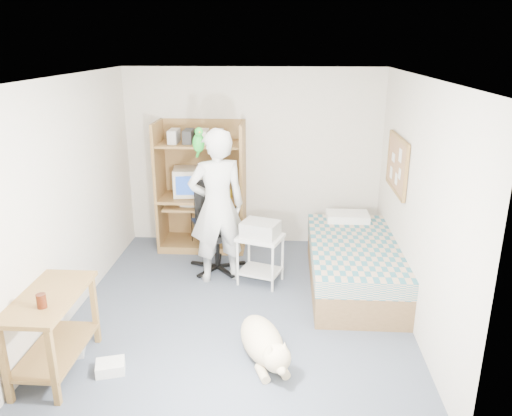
% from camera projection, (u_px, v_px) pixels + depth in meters
% --- Properties ---
extents(floor, '(4.00, 4.00, 0.00)m').
position_uv_depth(floor, '(241.00, 307.00, 5.57)').
color(floor, '#404957').
rests_on(floor, ground).
extents(wall_back, '(3.60, 0.02, 2.50)m').
position_uv_depth(wall_back, '(253.00, 158.00, 7.06)').
color(wall_back, silver).
rests_on(wall_back, floor).
extents(wall_right, '(0.02, 4.00, 2.50)m').
position_uv_depth(wall_right, '(416.00, 204.00, 5.06)').
color(wall_right, silver).
rests_on(wall_right, floor).
extents(wall_left, '(0.02, 4.00, 2.50)m').
position_uv_depth(wall_left, '(71.00, 198.00, 5.28)').
color(wall_left, silver).
rests_on(wall_left, floor).
extents(ceiling, '(3.60, 4.00, 0.02)m').
position_uv_depth(ceiling, '(238.00, 77.00, 4.77)').
color(ceiling, white).
rests_on(ceiling, wall_back).
extents(computer_hutch, '(1.20, 0.63, 1.80)m').
position_uv_depth(computer_hutch, '(202.00, 191.00, 6.99)').
color(computer_hutch, brown).
rests_on(computer_hutch, floor).
extents(bed, '(1.02, 2.02, 0.66)m').
position_uv_depth(bed, '(353.00, 264.00, 5.98)').
color(bed, brown).
rests_on(bed, floor).
extents(side_desk, '(0.50, 1.00, 0.75)m').
position_uv_depth(side_desk, '(52.00, 321.00, 4.37)').
color(side_desk, brown).
rests_on(side_desk, floor).
extents(corkboard, '(0.04, 0.94, 0.66)m').
position_uv_depth(corkboard, '(397.00, 164.00, 5.85)').
color(corkboard, brown).
rests_on(corkboard, wall_right).
extents(office_chair, '(0.65, 0.66, 1.14)m').
position_uv_depth(office_chair, '(216.00, 239.00, 6.42)').
color(office_chair, black).
rests_on(office_chair, floor).
extents(person, '(0.81, 0.67, 1.89)m').
position_uv_depth(person, '(217.00, 207.00, 5.96)').
color(person, silver).
rests_on(person, floor).
extents(parrot, '(0.14, 0.24, 0.38)m').
position_uv_depth(parrot, '(199.00, 141.00, 5.73)').
color(parrot, '#149021').
rests_on(parrot, person).
extents(dog, '(0.59, 1.05, 0.41)m').
position_uv_depth(dog, '(264.00, 343.00, 4.60)').
color(dog, beige).
rests_on(dog, floor).
extents(printer_cart, '(0.61, 0.55, 0.61)m').
position_uv_depth(printer_cart, '(260.00, 252.00, 6.02)').
color(printer_cart, silver).
rests_on(printer_cart, floor).
extents(printer, '(0.50, 0.44, 0.18)m').
position_uv_depth(printer, '(260.00, 229.00, 5.93)').
color(printer, '#ACACA7').
rests_on(printer, printer_cart).
extents(crt_monitor, '(0.45, 0.47, 0.38)m').
position_uv_depth(crt_monitor, '(188.00, 182.00, 6.97)').
color(crt_monitor, beige).
rests_on(crt_monitor, computer_hutch).
extents(keyboard, '(0.46, 0.20, 0.03)m').
position_uv_depth(keyboard, '(197.00, 205.00, 6.89)').
color(keyboard, beige).
rests_on(keyboard, computer_hutch).
extents(pencil_cup, '(0.08, 0.08, 0.12)m').
position_uv_depth(pencil_cup, '(229.00, 194.00, 6.88)').
color(pencil_cup, gold).
rests_on(pencil_cup, computer_hutch).
extents(drink_glass, '(0.08, 0.08, 0.12)m').
position_uv_depth(drink_glass, '(41.00, 301.00, 4.07)').
color(drink_glass, '#42180A').
rests_on(drink_glass, side_desk).
extents(floor_box_a, '(0.30, 0.26, 0.10)m').
position_uv_depth(floor_box_a, '(110.00, 367.00, 4.47)').
color(floor_box_a, white).
rests_on(floor_box_a, floor).
extents(floor_box_b, '(0.23, 0.26, 0.08)m').
position_uv_depth(floor_box_b, '(75.00, 350.00, 4.74)').
color(floor_box_b, beige).
rests_on(floor_box_b, floor).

